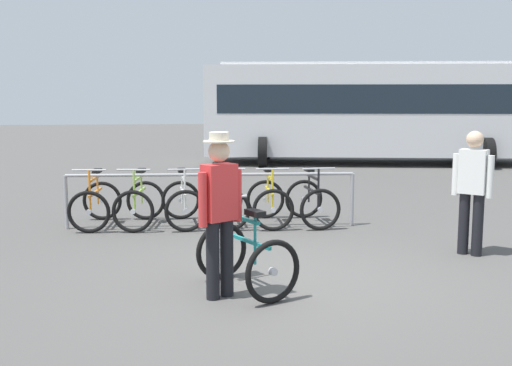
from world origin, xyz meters
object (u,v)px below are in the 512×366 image
(racked_bike_red, at_px, (226,203))
(person_with_featured_bike, at_px, (220,208))
(racked_bike_lime, at_px, (140,203))
(racked_bike_black, at_px, (312,202))
(pedestrian_with_backpack, at_px, (473,184))
(racked_bike_yellow, at_px, (269,202))
(bus_distant, at_px, (370,107))
(racked_bike_white, at_px, (183,203))
(featured_bicycle, at_px, (240,244))
(racked_bike_orange, at_px, (96,204))

(racked_bike_red, bearing_deg, person_with_featured_bike, -95.13)
(racked_bike_lime, relative_size, racked_bike_black, 1.05)
(person_with_featured_bike, bearing_deg, pedestrian_with_backpack, 21.83)
(racked_bike_yellow, height_order, bus_distant, bus_distant)
(racked_bike_white, height_order, featured_bicycle, featured_bicycle)
(racked_bike_red, relative_size, racked_bike_yellow, 1.00)
(racked_bike_orange, xyz_separation_m, racked_bike_yellow, (2.79, -0.17, -0.00))
(bus_distant, bearing_deg, racked_bike_yellow, -116.52)
(racked_bike_red, xyz_separation_m, person_with_featured_bike, (-0.33, -3.64, 0.58))
(racked_bike_black, distance_m, pedestrian_with_backpack, 2.82)
(racked_bike_black, bearing_deg, featured_bicycle, -114.70)
(racked_bike_lime, height_order, pedestrian_with_backpack, pedestrian_with_backpack)
(racked_bike_white, bearing_deg, racked_bike_black, -3.53)
(racked_bike_red, height_order, pedestrian_with_backpack, pedestrian_with_backpack)
(racked_bike_lime, relative_size, person_with_featured_bike, 0.69)
(racked_bike_orange, height_order, featured_bicycle, featured_bicycle)
(racked_bike_white, height_order, person_with_featured_bike, person_with_featured_bike)
(featured_bicycle, bearing_deg, racked_bike_yellow, 76.44)
(racked_bike_red, relative_size, racked_bike_black, 0.99)
(racked_bike_orange, relative_size, bus_distant, 0.11)
(racked_bike_orange, height_order, racked_bike_lime, same)
(racked_bike_black, bearing_deg, racked_bike_orange, 176.47)
(racked_bike_yellow, bearing_deg, racked_bike_lime, 176.47)
(racked_bike_red, height_order, person_with_featured_bike, person_with_featured_bike)
(racked_bike_lime, distance_m, bus_distant, 10.88)
(featured_bicycle, bearing_deg, racked_bike_orange, 120.07)
(racked_bike_white, relative_size, person_with_featured_bike, 0.66)
(racked_bike_yellow, xyz_separation_m, person_with_featured_bike, (-1.03, -3.60, 0.58))
(racked_bike_orange, distance_m, racked_bike_yellow, 2.80)
(racked_bike_lime, xyz_separation_m, racked_bike_yellow, (2.10, -0.13, 0.00))
(racked_bike_white, bearing_deg, racked_bike_orange, 176.47)
(racked_bike_black, height_order, featured_bicycle, featured_bicycle)
(racked_bike_black, relative_size, person_with_featured_bike, 0.66)
(racked_bike_lime, bearing_deg, racked_bike_yellow, -3.53)
(racked_bike_black, xyz_separation_m, pedestrian_with_backpack, (1.68, -2.19, 0.57))
(racked_bike_white, xyz_separation_m, racked_bike_yellow, (1.40, -0.09, 0.00))
(racked_bike_lime, relative_size, featured_bicycle, 0.95)
(racked_bike_lime, relative_size, pedestrian_with_backpack, 0.73)
(racked_bike_orange, bearing_deg, featured_bicycle, -59.93)
(racked_bike_orange, bearing_deg, racked_bike_lime, -3.53)
(person_with_featured_bike, bearing_deg, racked_bike_white, 95.76)
(racked_bike_red, xyz_separation_m, racked_bike_black, (1.40, -0.09, 0.00))
(racked_bike_yellow, bearing_deg, featured_bicycle, -103.56)
(racked_bike_yellow, distance_m, featured_bicycle, 3.38)
(pedestrian_with_backpack, bearing_deg, racked_bike_orange, 155.03)
(pedestrian_with_backpack, bearing_deg, bus_distant, 79.72)
(racked_bike_red, distance_m, person_with_featured_bike, 3.70)
(racked_bike_black, relative_size, pedestrian_with_backpack, 0.69)
(racked_bike_orange, height_order, racked_bike_yellow, same)
(racked_bike_lime, distance_m, racked_bike_red, 1.40)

